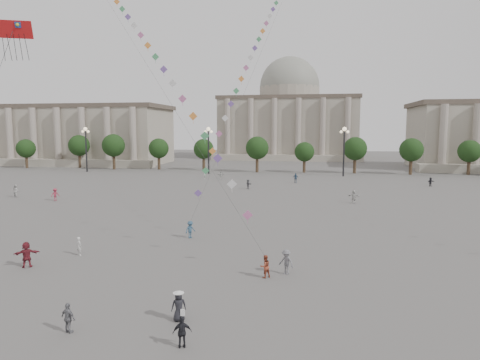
# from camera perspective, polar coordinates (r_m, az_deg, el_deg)

# --- Properties ---
(ground) EXTENTS (360.00, 360.00, 0.00)m
(ground) POSITION_cam_1_polar(r_m,az_deg,el_deg) (27.88, -8.14, -14.75)
(ground) COLOR #585553
(ground) RESTS_ON ground
(hall_west) EXTENTS (84.00, 26.22, 17.20)m
(hall_west) POSITION_cam_1_polar(r_m,az_deg,el_deg) (144.74, -25.68, 5.45)
(hall_west) COLOR gray
(hall_west) RESTS_ON ground
(hall_central) EXTENTS (48.30, 34.30, 35.50)m
(hall_central) POSITION_cam_1_polar(r_m,az_deg,el_deg) (154.16, 6.53, 8.27)
(hall_central) COLOR gray
(hall_central) RESTS_ON ground
(tree_row) EXTENTS (137.12, 5.12, 8.00)m
(tree_row) POSITION_cam_1_polar(r_m,az_deg,el_deg) (103.11, 4.99, 4.12)
(tree_row) COLOR #35271A
(tree_row) RESTS_ON ground
(lamp_post_far_west) EXTENTS (2.00, 0.90, 10.65)m
(lamp_post_far_west) POSITION_cam_1_polar(r_m,az_deg,el_deg) (108.53, -19.87, 4.91)
(lamp_post_far_west) COLOR #262628
(lamp_post_far_west) RESTS_ON ground
(lamp_post_mid_west) EXTENTS (2.00, 0.90, 10.65)m
(lamp_post_mid_west) POSITION_cam_1_polar(r_m,az_deg,el_deg) (97.47, -4.23, 5.12)
(lamp_post_mid_west) COLOR #262628
(lamp_post_mid_west) RESTS_ON ground
(lamp_post_mid_east) EXTENTS (2.00, 0.90, 10.65)m
(lamp_post_mid_east) POSITION_cam_1_polar(r_m,az_deg,el_deg) (94.99, 13.72, 4.90)
(lamp_post_mid_east) COLOR #262628
(lamp_post_mid_east) RESTS_ON ground
(person_crowd_0) EXTENTS (1.10, 0.53, 1.83)m
(person_crowd_0) POSITION_cam_1_polar(r_m,az_deg,el_deg) (82.10, 7.41, 0.26)
(person_crowd_0) COLOR navy
(person_crowd_0) RESTS_ON ground
(person_crowd_1) EXTENTS (1.13, 1.05, 1.86)m
(person_crowd_1) POSITION_cam_1_polar(r_m,az_deg,el_deg) (72.89, -27.74, -1.28)
(person_crowd_1) COLOR #B7B7B2
(person_crowd_1) RESTS_ON ground
(person_crowd_2) EXTENTS (1.28, 1.29, 1.79)m
(person_crowd_2) POSITION_cam_1_polar(r_m,az_deg,el_deg) (66.63, -23.42, -1.79)
(person_crowd_2) COLOR maroon
(person_crowd_2) RESTS_ON ground
(person_crowd_4) EXTENTS (1.61, 1.24, 1.70)m
(person_crowd_4) POSITION_cam_1_polar(r_m,az_deg,el_deg) (87.55, -2.56, 0.68)
(person_crowd_4) COLOR #B9B9B5
(person_crowd_4) RESTS_ON ground
(person_crowd_6) EXTENTS (1.33, 1.17, 1.79)m
(person_crowd_6) POSITION_cam_1_polar(r_m,az_deg,el_deg) (30.86, 6.17, -10.80)
(person_crowd_6) COLOR slate
(person_crowd_6) RESTS_ON ground
(person_crowd_7) EXTENTS (1.75, 0.75, 1.83)m
(person_crowd_7) POSITION_cam_1_polar(r_m,az_deg,el_deg) (61.27, 14.92, -2.14)
(person_crowd_7) COLOR silver
(person_crowd_7) RESTS_ON ground
(person_crowd_9) EXTENTS (1.50, 1.23, 1.61)m
(person_crowd_9) POSITION_cam_1_polar(r_m,az_deg,el_deg) (83.65, 24.07, -0.23)
(person_crowd_9) COLOR black
(person_crowd_9) RESTS_ON ground
(person_crowd_10) EXTENTS (0.37, 0.56, 1.51)m
(person_crowd_10) POSITION_cam_1_polar(r_m,az_deg,el_deg) (88.20, -4.72, 0.64)
(person_crowd_10) COLOR #B5B4B0
(person_crowd_10) RESTS_ON ground
(person_crowd_12) EXTENTS (1.39, 1.49, 1.67)m
(person_crowd_12) POSITION_cam_1_polar(r_m,az_deg,el_deg) (73.06, 1.10, -0.55)
(person_crowd_12) COLOR slate
(person_crowd_12) RESTS_ON ground
(person_crowd_13) EXTENTS (0.65, 0.63, 1.51)m
(person_crowd_13) POSITION_cam_1_polar(r_m,az_deg,el_deg) (37.50, -20.64, -8.24)
(person_crowd_13) COLOR silver
(person_crowd_13) RESTS_ON ground
(tourist_2) EXTENTS (1.83, 1.41, 1.94)m
(tourist_2) POSITION_cam_1_polar(r_m,az_deg,el_deg) (35.84, -26.58, -8.87)
(tourist_2) COLOR maroon
(tourist_2) RESTS_ON ground
(tourist_3) EXTENTS (0.99, 0.66, 1.56)m
(tourist_3) POSITION_cam_1_polar(r_m,az_deg,el_deg) (24.14, -21.92, -16.70)
(tourist_3) COLOR slate
(tourist_3) RESTS_ON ground
(tourist_4) EXTENTS (0.96, 0.67, 1.51)m
(tourist_4) POSITION_cam_1_polar(r_m,az_deg,el_deg) (21.41, -7.72, -19.47)
(tourist_4) COLOR black
(tourist_4) RESTS_ON ground
(kite_flyer_0) EXTENTS (0.98, 0.95, 1.60)m
(kite_flyer_0) POSITION_cam_1_polar(r_m,az_deg,el_deg) (30.11, 3.36, -11.42)
(kite_flyer_0) COLOR #973F29
(kite_flyer_0) RESTS_ON ground
(kite_flyer_1) EXTENTS (1.14, 1.21, 1.64)m
(kite_flyer_1) POSITION_cam_1_polar(r_m,az_deg,el_deg) (40.69, -6.64, -6.58)
(kite_flyer_1) COLOR #2D4C66
(kite_flyer_1) RESTS_ON ground
(hat_person) EXTENTS (0.95, 0.81, 1.69)m
(hat_person) POSITION_cam_1_polar(r_m,az_deg,el_deg) (23.96, -8.16, -16.22)
(hat_person) COLOR black
(hat_person) RESTS_ON ground
(dragon_kite) EXTENTS (5.13, 1.28, 16.86)m
(dragon_kite) POSITION_cam_1_polar(r_m,az_deg,el_deg) (31.62, -27.97, 15.86)
(dragon_kite) COLOR #B51315
(dragon_kite) RESTS_ON ground
(kite_train_west) EXTENTS (36.19, 41.27, 68.42)m
(kite_train_west) POSITION_cam_1_polar(r_m,az_deg,el_deg) (56.65, -14.67, 19.62)
(kite_train_west) COLOR #3F3F3F
(kite_train_west) RESTS_ON ground
(kite_train_mid) EXTENTS (9.21, 48.93, 66.80)m
(kite_train_mid) POSITION_cam_1_polar(r_m,az_deg,el_deg) (66.15, 3.74, 19.94)
(kite_train_mid) COLOR #3F3F3F
(kite_train_mid) RESTS_ON ground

